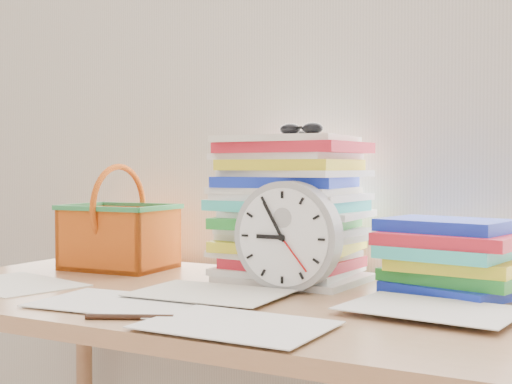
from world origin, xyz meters
The scene contains 9 objects.
curtain centered at (0.00, 1.98, 1.30)m, with size 2.40×0.01×2.50m, color beige.
desk centered at (0.00, 1.60, 0.68)m, with size 1.40×0.70×0.75m.
paper_stack centered at (0.02, 1.82, 0.91)m, with size 0.32×0.26×0.32m, color white, non-canonical shape.
clock centered at (0.08, 1.68, 0.86)m, with size 0.22×0.22×0.04m, color #9D9D9D.
sunglasses centered at (0.07, 1.78, 1.08)m, with size 0.12×0.10×0.03m, color black, non-canonical shape.
book_stack centered at (0.38, 1.81, 0.82)m, with size 0.28×0.22×0.15m, color white, non-canonical shape.
basket centered at (-0.42, 1.77, 0.88)m, with size 0.25×0.20×0.25m, color orange, non-canonical shape.
pen centered at (-0.03, 1.32, 0.75)m, with size 0.01×0.01×0.14m, color black.
scattered_papers centered at (0.00, 1.60, 0.76)m, with size 1.26×0.42×0.02m, color white, non-canonical shape.
Camera 1 is at (0.70, 0.41, 1.00)m, focal length 50.00 mm.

